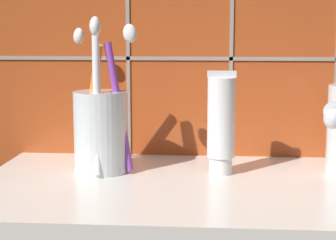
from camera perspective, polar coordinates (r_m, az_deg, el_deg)
sink_counter at (r=65.21cm, az=5.38°, el=-7.27°), size 56.44×29.74×2.00cm
tile_wall_backsplash at (r=77.74cm, az=5.42°, el=9.88°), size 66.44×1.72×40.93cm
toothbrush_cup at (r=69.34cm, az=-6.82°, el=-0.71°), size 10.05×11.36×19.02cm
toothpaste_tube at (r=67.92cm, az=5.66°, el=-0.38°), size 3.49×3.32×12.60cm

